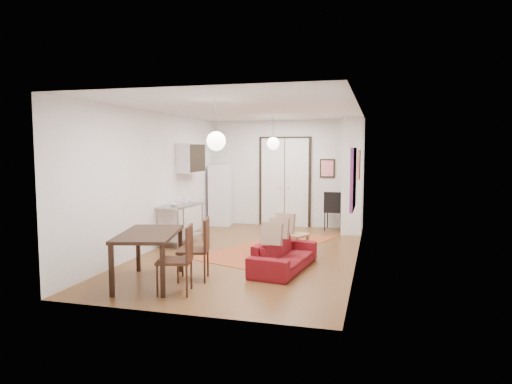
% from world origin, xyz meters
% --- Properties ---
extents(floor, '(7.00, 7.00, 0.00)m').
position_xyz_m(floor, '(0.00, 0.00, 0.00)').
color(floor, brown).
rests_on(floor, ground).
extents(ceiling, '(4.20, 7.00, 0.02)m').
position_xyz_m(ceiling, '(0.00, 0.00, 2.90)').
color(ceiling, silver).
rests_on(ceiling, wall_back).
extents(wall_back, '(4.20, 0.02, 2.90)m').
position_xyz_m(wall_back, '(0.00, 3.50, 1.45)').
color(wall_back, silver).
rests_on(wall_back, floor).
extents(wall_front, '(4.20, 0.02, 2.90)m').
position_xyz_m(wall_front, '(0.00, -3.50, 1.45)').
color(wall_front, silver).
rests_on(wall_front, floor).
extents(wall_left, '(0.02, 7.00, 2.90)m').
position_xyz_m(wall_left, '(-2.10, 0.00, 1.45)').
color(wall_left, silver).
rests_on(wall_left, floor).
extents(wall_right, '(0.02, 7.00, 2.90)m').
position_xyz_m(wall_right, '(2.10, 0.00, 1.45)').
color(wall_right, silver).
rests_on(wall_right, floor).
extents(double_doors, '(1.44, 0.06, 2.50)m').
position_xyz_m(double_doors, '(0.00, 3.46, 1.20)').
color(double_doors, silver).
rests_on(double_doors, wall_back).
extents(stub_partition, '(0.50, 0.10, 2.90)m').
position_xyz_m(stub_partition, '(1.85, 2.55, 1.45)').
color(stub_partition, silver).
rests_on(stub_partition, floor).
extents(wall_cabinet, '(0.35, 1.00, 0.70)m').
position_xyz_m(wall_cabinet, '(-1.92, 1.50, 1.90)').
color(wall_cabinet, silver).
rests_on(wall_cabinet, wall_left).
extents(painting_popart, '(0.05, 1.00, 1.00)m').
position_xyz_m(painting_popart, '(2.08, -1.25, 1.65)').
color(painting_popart, red).
rests_on(painting_popart, wall_right).
extents(painting_abstract, '(0.05, 0.50, 0.60)m').
position_xyz_m(painting_abstract, '(2.08, 0.80, 1.80)').
color(painting_abstract, '#F2E4CA').
rests_on(painting_abstract, wall_right).
extents(poster_back, '(0.40, 0.03, 0.50)m').
position_xyz_m(poster_back, '(1.15, 3.47, 1.60)').
color(poster_back, red).
rests_on(poster_back, wall_back).
extents(print_left, '(0.03, 0.44, 0.54)m').
position_xyz_m(print_left, '(-2.07, 2.00, 1.95)').
color(print_left, '#9C6341').
rests_on(print_left, wall_left).
extents(pendant_back, '(0.30, 0.30, 0.80)m').
position_xyz_m(pendant_back, '(0.00, 2.00, 2.25)').
color(pendant_back, white).
rests_on(pendant_back, ceiling).
extents(pendant_front, '(0.30, 0.30, 0.80)m').
position_xyz_m(pendant_front, '(0.00, -2.00, 2.25)').
color(pendant_front, white).
rests_on(pendant_front, ceiling).
extents(kilim_rug, '(2.58, 3.92, 0.01)m').
position_xyz_m(kilim_rug, '(0.26, 0.73, 0.00)').
color(kilim_rug, '#A65629').
rests_on(kilim_rug, floor).
extents(sofa, '(1.88, 0.95, 0.53)m').
position_xyz_m(sofa, '(0.89, -1.00, 0.26)').
color(sofa, maroon).
rests_on(sofa, floor).
extents(coffee_table, '(1.04, 0.82, 0.41)m').
position_xyz_m(coffee_table, '(0.65, 0.33, 0.35)').
color(coffee_table, '#A77C4F').
rests_on(coffee_table, floor).
extents(potted_plant, '(0.45, 0.42, 0.40)m').
position_xyz_m(potted_plant, '(0.75, 0.33, 0.61)').
color(potted_plant, '#327037').
rests_on(potted_plant, coffee_table).
extents(kitchen_counter, '(0.71, 1.23, 0.90)m').
position_xyz_m(kitchen_counter, '(-1.75, 0.47, 0.58)').
color(kitchen_counter, '#A4A5A8').
rests_on(kitchen_counter, floor).
extents(bowl, '(0.23, 0.23, 0.05)m').
position_xyz_m(bowl, '(-1.75, 0.17, 0.92)').
color(bowl, white).
rests_on(bowl, kitchen_counter).
extents(soap_bottle, '(0.09, 0.09, 0.19)m').
position_xyz_m(soap_bottle, '(-1.75, 0.72, 0.99)').
color(soap_bottle, teal).
rests_on(soap_bottle, kitchen_counter).
extents(fridge, '(0.67, 0.67, 1.68)m').
position_xyz_m(fridge, '(-1.75, 3.15, 0.84)').
color(fridge, silver).
rests_on(fridge, floor).
extents(dining_table, '(1.17, 1.64, 0.82)m').
position_xyz_m(dining_table, '(-1.01, -2.36, 0.73)').
color(dining_table, black).
rests_on(dining_table, floor).
extents(dining_chair_near, '(0.58, 0.74, 1.01)m').
position_xyz_m(dining_chair_near, '(-0.41, -1.91, 0.59)').
color(dining_chair_near, '#3B1D12').
rests_on(dining_chair_near, floor).
extents(dining_chair_far, '(0.58, 0.74, 1.01)m').
position_xyz_m(dining_chair_far, '(-0.41, -2.61, 0.59)').
color(dining_chair_far, '#3B1D12').
rests_on(dining_chair_far, floor).
extents(black_side_chair, '(0.49, 0.50, 1.02)m').
position_xyz_m(black_side_chair, '(1.38, 3.25, 0.60)').
color(black_side_chair, black).
rests_on(black_side_chair, floor).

